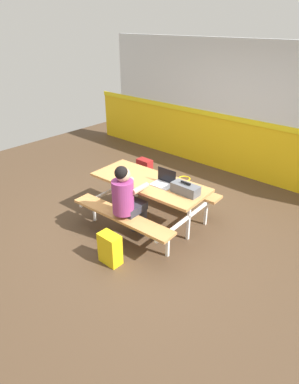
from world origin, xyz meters
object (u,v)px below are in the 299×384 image
at_px(toolbox_grey, 185,189).
at_px(satchel_spare, 110,249).
at_px(picnic_table_main, 149,191).
at_px(student_nearer, 127,198).
at_px(tote_bag_bright, 184,190).
at_px(laptop_silver, 164,182).
at_px(backpack_dark, 145,170).

distance_m(toolbox_grey, satchel_spare, 1.31).
height_order(picnic_table_main, toolbox_grey, toolbox_grey).
height_order(student_nearer, satchel_spare, student_nearer).
bearing_deg(tote_bag_bright, picnic_table_main, -87.80).
bearing_deg(satchel_spare, student_nearer, 109.81).
bearing_deg(tote_bag_bright, laptop_silver, -73.32).
distance_m(laptop_silver, toolbox_grey, 0.40).
relative_size(laptop_silver, tote_bag_bright, 0.77).
distance_m(laptop_silver, satchel_spare, 1.25).
height_order(laptop_silver, backpack_dark, laptop_silver).
bearing_deg(picnic_table_main, toolbox_grey, 2.77).
xyz_separation_m(laptop_silver, toolbox_grey, (0.40, -0.02, 0.02)).
height_order(picnic_table_main, satchel_spare, picnic_table_main).
bearing_deg(toolbox_grey, student_nearer, -134.11).
distance_m(student_nearer, toolbox_grey, 0.82).
xyz_separation_m(picnic_table_main, satchel_spare, (0.26, -1.07, -0.36)).
relative_size(backpack_dark, satchel_spare, 1.00).
bearing_deg(toolbox_grey, satchel_spare, -109.16).
xyz_separation_m(student_nearer, backpack_dark, (-1.19, 1.68, -0.49)).
bearing_deg(picnic_table_main, student_nearer, -82.64).
height_order(picnic_table_main, student_nearer, student_nearer).
xyz_separation_m(student_nearer, satchel_spare, (0.19, -0.51, -0.49)).
relative_size(student_nearer, satchel_spare, 2.74).
height_order(laptop_silver, tote_bag_bright, laptop_silver).
distance_m(student_nearer, tote_bag_bright, 1.61).
bearing_deg(backpack_dark, student_nearer, -54.63).
bearing_deg(backpack_dark, tote_bag_bright, -8.24).
relative_size(picnic_table_main, student_nearer, 1.53).
relative_size(picnic_table_main, laptop_silver, 5.58).
height_order(student_nearer, backpack_dark, student_nearer).
bearing_deg(backpack_dark, satchel_spare, -57.88).
bearing_deg(tote_bag_bright, student_nearer, -85.91).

